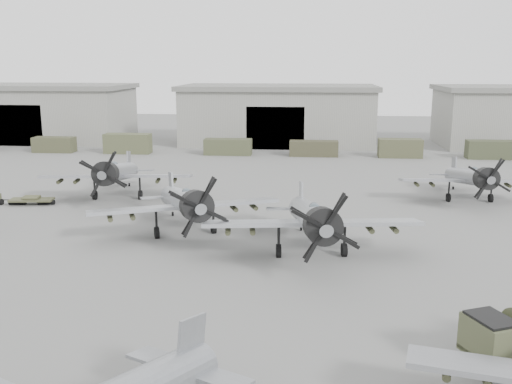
# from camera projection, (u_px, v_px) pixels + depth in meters

# --- Properties ---
(ground) EXTENTS (220.00, 220.00, 0.00)m
(ground) POSITION_uv_depth(u_px,v_px,m) (201.00, 323.00, 26.76)
(ground) COLOR #5B5C59
(ground) RESTS_ON ground
(hangar_left) EXTENTS (29.00, 14.80, 8.70)m
(hangar_left) POSITION_uv_depth(u_px,v_px,m) (37.00, 112.00, 89.50)
(hangar_left) COLOR gray
(hangar_left) RESTS_ON ground
(hangar_center) EXTENTS (29.00, 14.80, 8.70)m
(hangar_center) POSITION_uv_depth(u_px,v_px,m) (278.00, 114.00, 85.94)
(hangar_center) COLOR gray
(hangar_center) RESTS_ON ground
(support_truck_1) EXTENTS (5.57, 2.20, 2.05)m
(support_truck_1) POSITION_uv_depth(u_px,v_px,m) (54.00, 145.00, 77.87)
(support_truck_1) COLOR #3E3F29
(support_truck_1) RESTS_ON ground
(support_truck_2) EXTENTS (6.20, 2.20, 2.64)m
(support_truck_2) POSITION_uv_depth(u_px,v_px,m) (128.00, 143.00, 76.84)
(support_truck_2) COLOR #474B31
(support_truck_2) RESTS_ON ground
(support_truck_3) EXTENTS (6.26, 2.20, 2.10)m
(support_truck_3) POSITION_uv_depth(u_px,v_px,m) (228.00, 147.00, 75.62)
(support_truck_3) COLOR #40442C
(support_truck_3) RESTS_ON ground
(support_truck_4) EXTENTS (6.31, 2.20, 1.99)m
(support_truck_4) POSITION_uv_depth(u_px,v_px,m) (314.00, 148.00, 74.57)
(support_truck_4) COLOR #3A3926
(support_truck_4) RESTS_ON ground
(support_truck_5) EXTENTS (5.53, 2.20, 2.38)m
(support_truck_5) POSITION_uv_depth(u_px,v_px,m) (400.00, 148.00, 73.49)
(support_truck_5) COLOR #42442C
(support_truck_5) RESTS_ON ground
(support_truck_6) EXTENTS (6.42, 2.20, 2.32)m
(support_truck_6) POSITION_uv_depth(u_px,v_px,m) (492.00, 150.00, 72.41)
(support_truck_6) COLOR #383D28
(support_truck_6) RESTS_ON ground
(aircraft_mid_1) EXTENTS (13.19, 11.94, 5.37)m
(aircraft_mid_1) POSITION_uv_depth(u_px,v_px,m) (185.00, 202.00, 39.68)
(aircraft_mid_1) COLOR #A0A4A9
(aircraft_mid_1) RESTS_ON ground
(aircraft_mid_2) EXTENTS (13.86, 12.48, 5.51)m
(aircraft_mid_2) POSITION_uv_depth(u_px,v_px,m) (312.00, 219.00, 35.28)
(aircraft_mid_2) COLOR #A0A3A8
(aircraft_mid_2) RESTS_ON ground
(aircraft_far_0) EXTENTS (13.46, 12.11, 5.35)m
(aircraft_far_0) POSITION_uv_depth(u_px,v_px,m) (116.00, 173.00, 50.37)
(aircraft_far_0) COLOR gray
(aircraft_far_0) RESTS_ON ground
(aircraft_far_1) EXTENTS (12.11, 10.89, 4.85)m
(aircraft_far_1) POSITION_uv_depth(u_px,v_px,m) (472.00, 177.00, 49.51)
(aircraft_far_1) COLOR gray
(aircraft_far_1) RESTS_ON ground
(tug_trailer) EXTENTS (6.39, 1.92, 1.27)m
(tug_trailer) POSITION_uv_depth(u_px,v_px,m) (5.00, 199.00, 48.97)
(tug_trailer) COLOR #42432C
(tug_trailer) RESTS_ON ground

